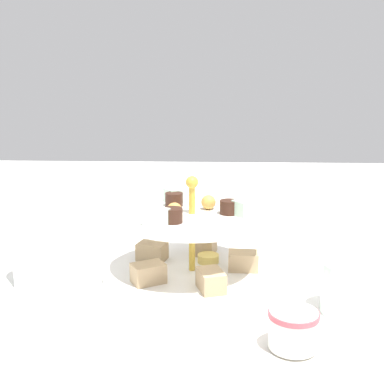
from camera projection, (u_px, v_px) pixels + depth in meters
name	position (u px, v px, depth m)	size (l,w,h in m)	color
ground_plane	(192.00, 276.00, 0.78)	(2.40, 2.40, 0.00)	white
tiered_serving_stand	(192.00, 248.00, 0.77)	(0.29, 0.29, 0.17)	white
water_glass_tall_right	(34.00, 243.00, 0.73)	(0.07, 0.07, 0.14)	silver
water_glass_short_left	(345.00, 288.00, 0.65)	(0.06, 0.06, 0.07)	silver
teacup_with_saucer	(293.00, 332.00, 0.55)	(0.09, 0.09, 0.05)	white
butter_knife_left	(151.00, 226.00, 1.05)	(0.17, 0.01, 0.00)	silver
butter_knife_right	(103.00, 375.00, 0.51)	(0.17, 0.01, 0.00)	silver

